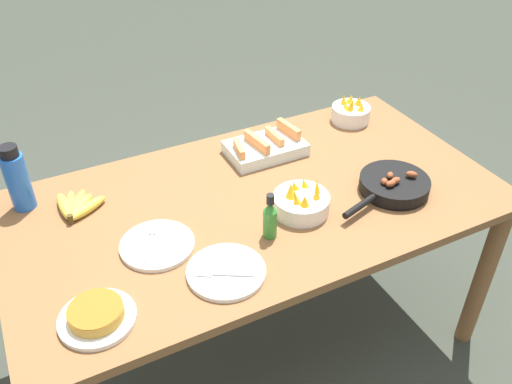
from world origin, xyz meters
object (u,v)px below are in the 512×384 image
(banana_bunch, at_px, (76,207))
(frittata_plate_center, at_px, (97,315))
(fruit_bowl_mango, at_px, (351,112))
(hot_sauce_bottle, at_px, (270,218))
(water_bottle, at_px, (17,179))
(fruit_bowl_citrus, at_px, (301,202))
(empty_plate_near_front, at_px, (157,245))
(empty_plate_far_left, at_px, (226,272))
(skillet, at_px, (393,185))
(melon_tray, at_px, (266,147))

(banana_bunch, height_order, frittata_plate_center, frittata_plate_center)
(frittata_plate_center, height_order, fruit_bowl_mango, fruit_bowl_mango)
(hot_sauce_bottle, bearing_deg, water_bottle, 142.77)
(fruit_bowl_citrus, bearing_deg, frittata_plate_center, -167.42)
(empty_plate_near_front, bearing_deg, fruit_bowl_citrus, -5.32)
(empty_plate_far_left, bearing_deg, empty_plate_near_front, 125.19)
(fruit_bowl_mango, height_order, hot_sauce_bottle, hot_sauce_bottle)
(fruit_bowl_mango, distance_m, hot_sauce_bottle, 0.86)
(banana_bunch, height_order, skillet, skillet)
(banana_bunch, xyz_separation_m, fruit_bowl_citrus, (0.70, -0.35, 0.02))
(hot_sauce_bottle, bearing_deg, fruit_bowl_mango, 37.43)
(empty_plate_far_left, bearing_deg, fruit_bowl_mango, 35.00)
(frittata_plate_center, xyz_separation_m, water_bottle, (-0.10, 0.63, 0.09))
(melon_tray, relative_size, empty_plate_far_left, 1.26)
(banana_bunch, bearing_deg, fruit_bowl_citrus, -26.81)
(skillet, bearing_deg, frittata_plate_center, -10.81)
(banana_bunch, height_order, fruit_bowl_citrus, fruit_bowl_citrus)
(frittata_plate_center, bearing_deg, melon_tray, 34.18)
(banana_bunch, xyz_separation_m, empty_plate_far_left, (0.34, -0.52, -0.01))
(banana_bunch, bearing_deg, fruit_bowl_mango, 4.83)
(banana_bunch, distance_m, melon_tray, 0.76)
(skillet, distance_m, frittata_plate_center, 1.12)
(banana_bunch, bearing_deg, empty_plate_near_front, -57.86)
(fruit_bowl_mango, distance_m, water_bottle, 1.38)
(melon_tray, distance_m, empty_plate_far_left, 0.69)
(water_bottle, bearing_deg, fruit_bowl_citrus, -28.43)
(frittata_plate_center, bearing_deg, water_bottle, 99.27)
(skillet, bearing_deg, empty_plate_near_front, -23.28)
(frittata_plate_center, distance_m, fruit_bowl_citrus, 0.77)
(fruit_bowl_mango, bearing_deg, water_bottle, 179.77)
(hot_sauce_bottle, bearing_deg, fruit_bowl_citrus, 22.91)
(empty_plate_far_left, xyz_separation_m, fruit_bowl_mango, (0.89, 0.62, 0.03))
(melon_tray, height_order, empty_plate_far_left, melon_tray)
(frittata_plate_center, xyz_separation_m, hot_sauce_bottle, (0.59, 0.10, 0.05))
(fruit_bowl_mango, bearing_deg, hot_sauce_bottle, -142.57)
(fruit_bowl_citrus, relative_size, water_bottle, 0.80)
(empty_plate_near_front, height_order, fruit_bowl_mango, fruit_bowl_mango)
(empty_plate_far_left, bearing_deg, hot_sauce_bottle, 25.55)
(melon_tray, xyz_separation_m, fruit_bowl_mango, (0.46, 0.07, 0.01))
(fruit_bowl_mango, bearing_deg, banana_bunch, -175.17)
(banana_bunch, distance_m, empty_plate_far_left, 0.62)
(banana_bunch, bearing_deg, empty_plate_far_left, -56.59)
(empty_plate_far_left, bearing_deg, skillet, 8.78)
(fruit_bowl_mango, height_order, water_bottle, water_bottle)
(frittata_plate_center, xyz_separation_m, empty_plate_far_left, (0.39, 0.00, -0.01))
(empty_plate_near_front, xyz_separation_m, fruit_bowl_mango, (1.03, 0.41, 0.03))
(frittata_plate_center, bearing_deg, fruit_bowl_mango, 26.05)
(water_bottle, bearing_deg, fruit_bowl_mango, -0.23)
(water_bottle, bearing_deg, hot_sauce_bottle, -37.23)
(empty_plate_near_front, bearing_deg, skillet, -6.52)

